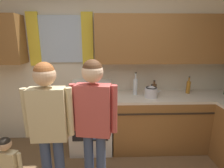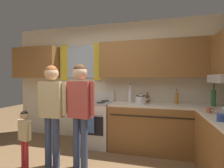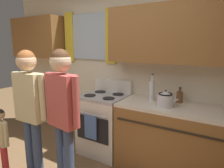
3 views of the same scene
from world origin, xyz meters
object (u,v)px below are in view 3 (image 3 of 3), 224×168
bottle_tall_clear (152,91)px  adult_in_plaid (63,106)px  small_child (2,135)px  adult_holding_child (30,102)px  stove_oven (105,122)px  bottle_squat_brown (180,97)px  stovetop_kettle (165,99)px

bottle_tall_clear → adult_in_plaid: 1.19m
bottle_tall_clear → small_child: size_ratio=0.41×
adult_in_plaid → adult_holding_child: bearing=-171.5°
stove_oven → adult_holding_child: (-0.34, -1.03, 0.53)m
adult_holding_child → small_child: 0.60m
stove_oven → adult_in_plaid: (0.11, -0.96, 0.54)m
adult_holding_child → adult_in_plaid: bearing=8.5°
adult_in_plaid → small_child: size_ratio=1.79×
stove_oven → bottle_tall_clear: 0.92m
bottle_tall_clear → adult_holding_child: adult_holding_child is taller
adult_holding_child → small_child: bearing=-159.5°
bottle_squat_brown → adult_holding_child: (-1.39, -1.21, 0.02)m
bottle_squat_brown → small_child: size_ratio=0.23×
bottle_tall_clear → stove_oven: bearing=-174.8°
stovetop_kettle → adult_in_plaid: bearing=-133.3°
bottle_tall_clear → adult_holding_child: (-1.05, -1.09, -0.04)m
stovetop_kettle → adult_in_plaid: adult_in_plaid is taller
stove_oven → bottle_squat_brown: bearing=9.5°
stove_oven → small_child: stove_oven is taller
bottle_tall_clear → adult_in_plaid: (-0.60, -1.03, -0.03)m
stovetop_kettle → bottle_squat_brown: bearing=66.5°
bottle_tall_clear → adult_in_plaid: size_ratio=0.23×
bottle_squat_brown → adult_holding_child: size_ratio=0.13×
bottle_squat_brown → stovetop_kettle: (-0.11, -0.26, 0.02)m
bottle_squat_brown → bottle_tall_clear: bearing=-161.8°
small_child → bottle_squat_brown: bearing=37.3°
bottle_tall_clear → small_child: 1.96m
bottle_tall_clear → adult_in_plaid: adult_in_plaid is taller
stove_oven → stovetop_kettle: size_ratio=4.02×
stovetop_kettle → adult_in_plaid: 1.21m
adult_in_plaid → bottle_squat_brown: bearing=50.4°
bottle_squat_brown → stovetop_kettle: stovetop_kettle is taller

